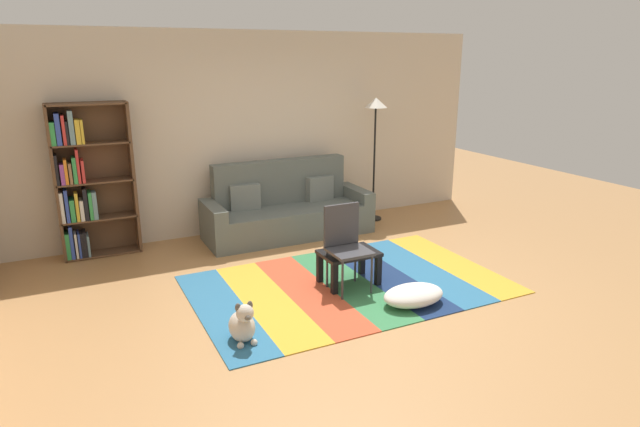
% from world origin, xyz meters
% --- Properties ---
extents(ground_plane, '(14.00, 14.00, 0.00)m').
position_xyz_m(ground_plane, '(0.00, 0.00, 0.00)').
color(ground_plane, '#B27F4C').
extents(back_wall, '(6.80, 0.10, 2.70)m').
position_xyz_m(back_wall, '(0.00, 2.55, 1.35)').
color(back_wall, beige).
rests_on(back_wall, ground_plane).
extents(rug, '(3.29, 2.07, 0.01)m').
position_xyz_m(rug, '(0.07, 0.13, 0.01)').
color(rug, teal).
rests_on(rug, ground_plane).
extents(couch, '(2.26, 0.80, 1.00)m').
position_xyz_m(couch, '(0.14, 2.02, 0.34)').
color(couch, '#59605B').
rests_on(couch, ground_plane).
extents(bookshelf, '(0.90, 0.28, 1.86)m').
position_xyz_m(bookshelf, '(-2.32, 2.31, 0.91)').
color(bookshelf, brown).
rests_on(bookshelf, ground_plane).
extents(coffee_table, '(0.61, 0.42, 0.36)m').
position_xyz_m(coffee_table, '(0.09, 0.16, 0.29)').
color(coffee_table, black).
rests_on(coffee_table, rug).
extents(pouf, '(0.64, 0.42, 0.19)m').
position_xyz_m(pouf, '(0.41, -0.57, 0.10)').
color(pouf, white).
rests_on(pouf, rug).
extents(dog, '(0.22, 0.35, 0.40)m').
position_xyz_m(dog, '(-1.33, -0.51, 0.16)').
color(dog, beige).
rests_on(dog, ground_plane).
extents(standing_lamp, '(0.32, 0.32, 1.80)m').
position_xyz_m(standing_lamp, '(1.58, 2.11, 1.50)').
color(standing_lamp, black).
rests_on(standing_lamp, ground_plane).
extents(tv_remote, '(0.12, 0.15, 0.02)m').
position_xyz_m(tv_remote, '(0.16, 0.23, 0.38)').
color(tv_remote, black).
rests_on(tv_remote, coffee_table).
extents(folding_chair, '(0.40, 0.40, 0.90)m').
position_xyz_m(folding_chair, '(0.00, 0.09, 0.53)').
color(folding_chair, '#38383D').
rests_on(folding_chair, ground_plane).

